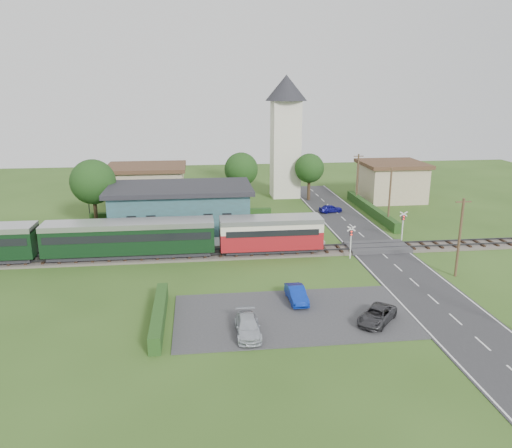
{
  "coord_description": "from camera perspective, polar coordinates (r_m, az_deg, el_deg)",
  "views": [
    {
      "loc": [
        -8.03,
        -44.53,
        16.2
      ],
      "look_at": [
        -2.22,
        4.0,
        2.53
      ],
      "focal_mm": 35.0,
      "sensor_mm": 36.0,
      "label": 1
    }
  ],
  "objects": [
    {
      "name": "platform",
      "position": [
        52.28,
        -8.66,
        -2.35
      ],
      "size": [
        30.0,
        3.0,
        0.45
      ],
      "primitive_type": "cube",
      "color": "gray",
      "rests_on": "ground"
    },
    {
      "name": "house_east",
      "position": [
        75.25,
        15.23,
        4.82
      ],
      "size": [
        8.8,
        8.8,
        5.5
      ],
      "color": "tan",
      "rests_on": "ground"
    },
    {
      "name": "house_west",
      "position": [
        71.16,
        -12.35,
        4.4
      ],
      "size": [
        10.8,
        8.8,
        5.5
      ],
      "color": "tan",
      "rests_on": "ground"
    },
    {
      "name": "hedge_roadside",
      "position": [
        66.35,
        12.97,
        1.62
      ],
      "size": [
        0.8,
        18.0,
        1.2
      ],
      "primitive_type": "cube",
      "color": "#193814",
      "rests_on": "ground"
    },
    {
      "name": "pedestrian_near",
      "position": [
        51.57,
        -2.65,
        -1.14
      ],
      "size": [
        0.71,
        0.54,
        1.77
      ],
      "primitive_type": "imported",
      "rotation": [
        0.0,
        0.0,
        3.33
      ],
      "color": "gray",
      "rests_on": "platform"
    },
    {
      "name": "car_park_silver",
      "position": [
        33.96,
        -0.95,
        -11.63
      ],
      "size": [
        1.62,
        3.96,
        1.15
      ],
      "primitive_type": "imported",
      "rotation": [
        0.0,
        0.0,
        -0.0
      ],
      "color": "#B5BBC4",
      "rests_on": "car_park"
    },
    {
      "name": "streetlamp_west",
      "position": [
        67.33,
        -18.69,
        3.53
      ],
      "size": [
        0.3,
        0.3,
        5.15
      ],
      "color": "#3F3F47",
      "rests_on": "ground"
    },
    {
      "name": "hedge_station",
      "position": [
        62.05,
        -8.42,
        0.94
      ],
      "size": [
        22.0,
        0.8,
        1.3
      ],
      "primitive_type": "cube",
      "color": "#193814",
      "rests_on": "ground"
    },
    {
      "name": "church_tower",
      "position": [
        73.94,
        3.41,
        10.97
      ],
      "size": [
        6.0,
        6.0,
        17.6
      ],
      "color": "beige",
      "rests_on": "ground"
    },
    {
      "name": "equipment_hut",
      "position": [
        52.74,
        -17.44,
        -1.02
      ],
      "size": [
        2.3,
        2.3,
        2.55
      ],
      "color": "beige",
      "rests_on": "platform"
    },
    {
      "name": "station_building",
      "position": [
        57.18,
        -8.6,
        1.78
      ],
      "size": [
        16.0,
        9.0,
        5.3
      ],
      "color": "#326772",
      "rests_on": "ground"
    },
    {
      "name": "tree_a",
      "position": [
        60.72,
        -18.13,
        4.58
      ],
      "size": [
        5.2,
        5.2,
        8.0
      ],
      "color": "#332316",
      "rests_on": "ground"
    },
    {
      "name": "utility_pole_d",
      "position": [
        71.27,
        11.52,
        5.15
      ],
      "size": [
        1.4,
        0.22,
        7.0
      ],
      "color": "#473321",
      "rests_on": "ground"
    },
    {
      "name": "pedestrian_far",
      "position": [
        52.28,
        -15.78,
        -1.65
      ],
      "size": [
        0.6,
        0.76,
        1.51
      ],
      "primitive_type": "imported",
      "rotation": [
        0.0,
        0.0,
        1.61
      ],
      "color": "gray",
      "rests_on": "platform"
    },
    {
      "name": "car_on_road",
      "position": [
        66.04,
        8.52,
        1.76
      ],
      "size": [
        3.26,
        1.84,
        1.05
      ],
      "primitive_type": "imported",
      "rotation": [
        0.0,
        0.0,
        1.78
      ],
      "color": "navy",
      "rests_on": "road"
    },
    {
      "name": "road",
      "position": [
        50.7,
        14.43,
        -3.49
      ],
      "size": [
        6.0,
        70.0,
        0.05
      ],
      "primitive_type": "cube",
      "color": "#28282B",
      "rests_on": "ground"
    },
    {
      "name": "railway_track",
      "position": [
        49.89,
        2.82,
        -3.21
      ],
      "size": [
        76.0,
        3.2,
        0.49
      ],
      "color": "#4C443D",
      "rests_on": "ground"
    },
    {
      "name": "car_park_blue",
      "position": [
        38.84,
        4.65,
        -8.0
      ],
      "size": [
        1.36,
        3.6,
        1.17
      ],
      "primitive_type": "imported",
      "rotation": [
        0.0,
        0.0,
        0.03
      ],
      "color": "#0A289A",
      "rests_on": "car_park"
    },
    {
      "name": "hedge_carpark",
      "position": [
        36.2,
        -11.02,
        -10.21
      ],
      "size": [
        0.8,
        9.0,
        1.2
      ],
      "primitive_type": "cube",
      "color": "#193814",
      "rests_on": "ground"
    },
    {
      "name": "crossing_deck",
      "position": [
        52.4,
        13.68,
        -2.58
      ],
      "size": [
        6.2,
        3.4,
        0.45
      ],
      "primitive_type": "cube",
      "color": "#333335",
      "rests_on": "ground"
    },
    {
      "name": "car_park_dark",
      "position": [
        36.55,
        13.65,
        -10.09
      ],
      "size": [
        3.88,
        4.05,
        1.07
      ],
      "primitive_type": "imported",
      "rotation": [
        0.0,
        0.0,
        -0.73
      ],
      "color": "#303033",
      "rests_on": "car_park"
    },
    {
      "name": "tree_c",
      "position": [
        72.29,
        6.12,
        6.35
      ],
      "size": [
        4.2,
        4.2,
        6.78
      ],
      "color": "#332316",
      "rests_on": "ground"
    },
    {
      "name": "crossing_signal_far",
      "position": [
        55.31,
        16.45,
        0.25
      ],
      "size": [
        0.84,
        0.28,
        3.28
      ],
      "color": "silver",
      "rests_on": "ground"
    },
    {
      "name": "train",
      "position": [
        49.57,
        -17.87,
        -1.58
      ],
      "size": [
        43.2,
        2.9,
        3.4
      ],
      "color": "#232328",
      "rests_on": "ground"
    },
    {
      "name": "utility_pole_c",
      "position": [
        60.22,
        15.03,
        3.04
      ],
      "size": [
        1.4,
        0.22,
        7.0
      ],
      "color": "#473321",
      "rests_on": "ground"
    },
    {
      "name": "tree_b",
      "position": [
        68.72,
        -1.71,
        6.25
      ],
      "size": [
        4.6,
        4.6,
        7.34
      ],
      "color": "#332316",
      "rests_on": "ground"
    },
    {
      "name": "streetlamp_east",
      "position": [
        76.6,
        11.62,
        5.41
      ],
      "size": [
        0.3,
        0.3,
        5.15
      ],
      "color": "#3F3F47",
      "rests_on": "ground"
    },
    {
      "name": "utility_pole_b",
      "position": [
        46.23,
        22.24,
        -1.35
      ],
      "size": [
        1.4,
        0.22,
        7.0
      ],
      "color": "#473321",
      "rests_on": "ground"
    },
    {
      "name": "crossing_signal_near",
      "position": [
        48.51,
        10.8,
        -1.51
      ],
      "size": [
        0.84,
        0.28,
        3.28
      ],
      "color": "silver",
      "rests_on": "ground"
    },
    {
      "name": "ground",
      "position": [
        48.07,
        3.21,
        -4.1
      ],
      "size": [
        120.0,
        120.0,
        0.0
      ],
      "primitive_type": "plane",
      "color": "#2D4C19"
    },
    {
      "name": "car_park",
      "position": [
        36.91,
        4.14,
        -10.39
      ],
      "size": [
        17.0,
        9.0,
        0.08
      ],
      "primitive_type": "cube",
      "color": "#333335",
      "rests_on": "ground"
    }
  ]
}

